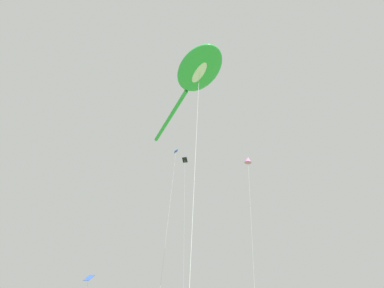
{
  "coord_description": "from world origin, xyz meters",
  "views": [
    {
      "loc": [
        -11.59,
        3.68,
        1.83
      ],
      "look_at": [
        -1.12,
        8.32,
        10.6
      ],
      "focal_mm": 26.57,
      "sensor_mm": 36.0,
      "label": 1
    }
  ],
  "objects_px": {
    "big_show_kite": "(197,73)",
    "small_kite_stunt_black": "(248,162)",
    "small_kite_tiny_distant": "(185,184)",
    "small_kite_bird_shape": "(88,281)",
    "small_kite_box_yellow": "(173,174)"
  },
  "relations": [
    {
      "from": "big_show_kite",
      "to": "small_kite_stunt_black",
      "type": "bearing_deg",
      "value": 108.02
    },
    {
      "from": "big_show_kite",
      "to": "small_kite_tiny_distant",
      "type": "xyz_separation_m",
      "value": [
        8.54,
        5.01,
        -4.37
      ]
    },
    {
      "from": "small_kite_bird_shape",
      "to": "small_kite_box_yellow",
      "type": "xyz_separation_m",
      "value": [
        1.99,
        -7.79,
        11.46
      ]
    },
    {
      "from": "big_show_kite",
      "to": "small_kite_stunt_black",
      "type": "height_order",
      "value": "big_show_kite"
    },
    {
      "from": "small_kite_stunt_black",
      "to": "small_kite_bird_shape",
      "type": "bearing_deg",
      "value": -88.96
    },
    {
      "from": "small_kite_tiny_distant",
      "to": "small_kite_box_yellow",
      "type": "height_order",
      "value": "small_kite_box_yellow"
    },
    {
      "from": "small_kite_bird_shape",
      "to": "small_kite_box_yellow",
      "type": "distance_m",
      "value": 14.0
    },
    {
      "from": "big_show_kite",
      "to": "small_kite_tiny_distant",
      "type": "height_order",
      "value": "big_show_kite"
    },
    {
      "from": "small_kite_tiny_distant",
      "to": "small_kite_bird_shape",
      "type": "bearing_deg",
      "value": 73.93
    },
    {
      "from": "big_show_kite",
      "to": "small_kite_bird_shape",
      "type": "height_order",
      "value": "big_show_kite"
    },
    {
      "from": "big_show_kite",
      "to": "small_kite_tiny_distant",
      "type": "distance_m",
      "value": 10.83
    },
    {
      "from": "small_kite_stunt_black",
      "to": "small_kite_box_yellow",
      "type": "distance_m",
      "value": 13.81
    },
    {
      "from": "small_kite_tiny_distant",
      "to": "small_kite_stunt_black",
      "type": "bearing_deg",
      "value": -124.1
    },
    {
      "from": "big_show_kite",
      "to": "small_kite_stunt_black",
      "type": "xyz_separation_m",
      "value": [
        4.97,
        -2.02,
        -5.89
      ]
    },
    {
      "from": "big_show_kite",
      "to": "small_kite_box_yellow",
      "type": "height_order",
      "value": "small_kite_box_yellow"
    }
  ]
}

